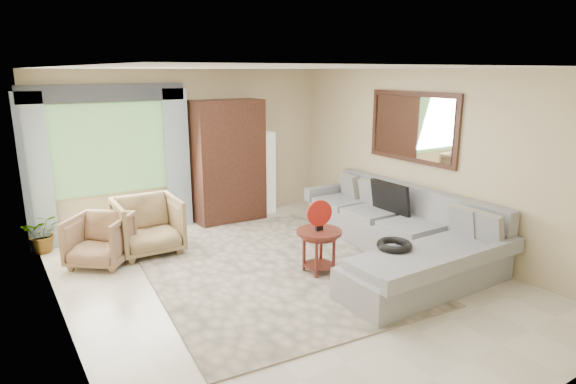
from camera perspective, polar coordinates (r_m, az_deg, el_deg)
ground at (r=6.15m, az=-0.20°, el=-10.53°), size 6.00×6.00×0.00m
area_rug at (r=6.51m, az=-2.32°, el=-8.97°), size 3.36×4.26×0.02m
sectional_sofa at (r=6.98m, az=13.10°, el=-5.33°), size 2.30×3.46×0.90m
tv_screen at (r=7.36m, az=11.99°, el=-0.68°), size 0.14×0.74×0.48m
garden_hose at (r=5.92m, az=12.50°, el=-6.15°), size 0.43×0.43×0.09m
coffee_table at (r=6.27m, az=3.67°, el=-6.98°), size 0.59×0.59×0.59m
red_disc at (r=6.11m, az=3.75°, el=-2.52°), size 0.34×0.10×0.34m
armchair_left at (r=7.01m, az=-21.40°, el=-5.33°), size 1.05×1.05×0.69m
armchair_right at (r=7.22m, az=-16.25°, el=-3.83°), size 0.90×0.92×0.81m
potted_plant at (r=7.84m, az=-27.05°, el=-4.32°), size 0.62×0.56×0.58m
armoire at (r=8.37m, az=-7.09°, el=3.62°), size 1.20×0.55×2.10m
floor_lamp at (r=8.85m, az=-2.54°, el=2.31°), size 0.24×0.24×1.50m
window at (r=7.94m, az=-20.45°, el=4.82°), size 1.80×0.04×1.40m
curtain_left at (r=7.74m, az=-27.72°, el=1.97°), size 0.40×0.08×2.30m
curtain_right at (r=8.18m, az=-12.98°, el=3.83°), size 0.40×0.08×2.30m
valance at (r=7.79m, az=-20.88°, el=10.93°), size 2.40×0.12×0.26m
wall_mirror at (r=7.49m, az=14.50°, el=7.46°), size 0.05×1.70×1.05m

